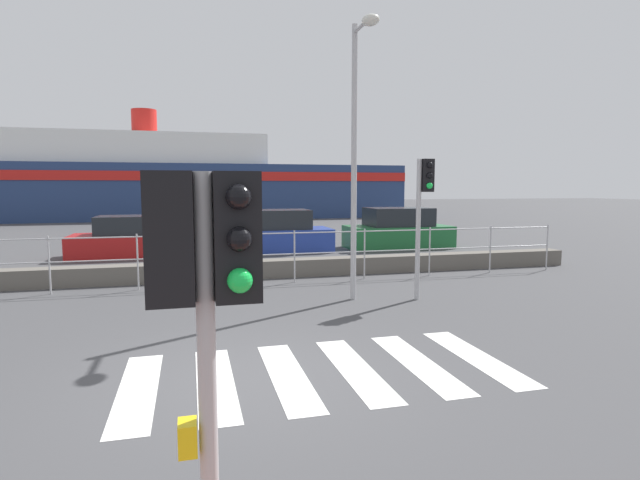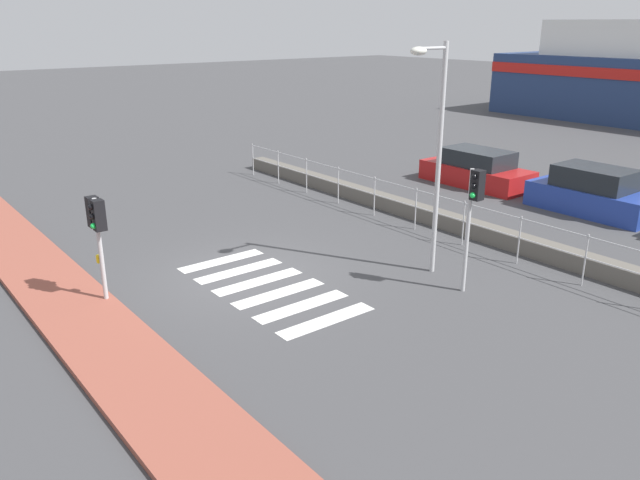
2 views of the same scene
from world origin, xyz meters
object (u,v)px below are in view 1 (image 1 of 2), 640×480
object	(u,v)px
parked_car_blue	(276,234)
parked_car_green	(398,231)
traffic_light_far	(424,197)
streetlamp	(358,129)
traffic_light_near	(204,277)
ferry_boat	(188,183)
parked_car_red	(138,239)

from	to	relation	value
parked_car_blue	parked_car_green	size ratio (longest dim) A/B	0.99
traffic_light_far	streetlamp	distance (m)	1.96
traffic_light_near	streetlamp	xyz separation A→B (m)	(3.26, 7.05, 1.61)
traffic_light_near	streetlamp	world-z (taller)	streetlamp
traffic_light_far	ferry_boat	size ratio (longest dim) A/B	0.10
traffic_light_far	parked_car_green	world-z (taller)	traffic_light_far
traffic_light_near	traffic_light_far	distance (m)	8.33
traffic_light_far	streetlamp	bearing A→B (deg)	173.99
traffic_light_near	parked_car_green	world-z (taller)	traffic_light_near
ferry_boat	traffic_light_near	bearing A→B (deg)	-89.74
parked_car_red	parked_car_green	distance (m)	9.62
parked_car_red	parked_car_green	bearing A→B (deg)	0.00
traffic_light_far	parked_car_green	bearing A→B (deg)	69.68
ferry_boat	parked_car_blue	world-z (taller)	ferry_boat
streetlamp	ferry_boat	size ratio (longest dim) A/B	0.18
traffic_light_far	ferry_boat	distance (m)	30.33
streetlamp	ferry_boat	distance (m)	30.00
traffic_light_far	parked_car_blue	size ratio (longest dim) A/B	0.74
streetlamp	ferry_boat	xyz separation A→B (m)	(-3.42, 29.79, -0.89)
streetlamp	parked_car_red	world-z (taller)	streetlamp
traffic_light_near	ferry_boat	bearing A→B (deg)	90.26
parked_car_red	parked_car_green	world-z (taller)	parked_car_green
traffic_light_far	parked_car_blue	bearing A→B (deg)	101.26
parked_car_red	parked_car_blue	bearing A→B (deg)	0.00
traffic_light_near	ferry_boat	xyz separation A→B (m)	(-0.17, 36.84, 0.72)
streetlamp	parked_car_blue	size ratio (longest dim) A/B	1.41
ferry_boat	parked_car_blue	distance (m)	21.78
parked_car_green	parked_car_red	bearing A→B (deg)	180.00
streetlamp	parked_car_green	xyz separation A→B (m)	(4.55, 8.33, -2.87)
traffic_light_far	parked_car_red	size ratio (longest dim) A/B	0.68
traffic_light_near	streetlamp	size ratio (longest dim) A/B	0.44
traffic_light_near	parked_car_blue	distance (m)	15.71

